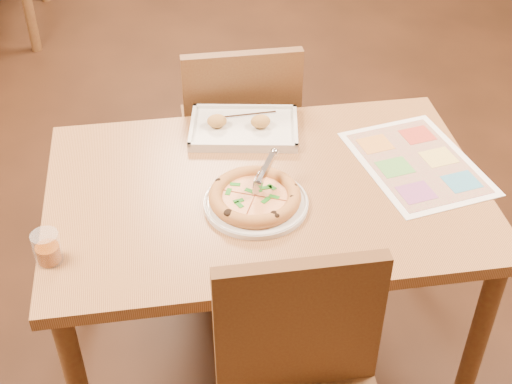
{
  "coord_description": "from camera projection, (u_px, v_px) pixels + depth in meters",
  "views": [
    {
      "loc": [
        -0.28,
        -1.64,
        2.04
      ],
      "look_at": [
        -0.04,
        -0.08,
        0.77
      ],
      "focal_mm": 50.0,
      "sensor_mm": 36.0,
      "label": 1
    }
  ],
  "objects": [
    {
      "name": "plate",
      "position": [
        256.0,
        203.0,
        2.05
      ],
      "size": [
        0.37,
        0.37,
        0.02
      ],
      "primitive_type": "cylinder",
      "rotation": [
        0.0,
        0.0,
        -0.26
      ],
      "color": "silver",
      "rests_on": "dining_table"
    },
    {
      "name": "dining_table",
      "position": [
        266.0,
        209.0,
        2.18
      ],
      "size": [
        1.3,
        0.85,
        0.72
      ],
      "color": "#A06D40",
      "rests_on": "ground"
    },
    {
      "name": "pizza",
      "position": [
        255.0,
        197.0,
        2.04
      ],
      "size": [
        0.27,
        0.27,
        0.04
      ],
      "rotation": [
        0.0,
        0.0,
        -0.42
      ],
      "color": "#CC8445",
      "rests_on": "plate"
    },
    {
      "name": "menu",
      "position": [
        417.0,
        163.0,
        2.22
      ],
      "size": [
        0.41,
        0.52,
        0.0
      ],
      "primitive_type": "cube",
      "rotation": [
        0.0,
        0.0,
        0.19
      ],
      "color": "white",
      "rests_on": "dining_table"
    },
    {
      "name": "chair_far",
      "position": [
        240.0,
        121.0,
        2.68
      ],
      "size": [
        0.42,
        0.42,
        0.47
      ],
      "rotation": [
        0.0,
        0.0,
        3.14
      ],
      "color": "brown",
      "rests_on": "ground"
    },
    {
      "name": "glass_tumbler",
      "position": [
        47.0,
        249.0,
        1.86
      ],
      "size": [
        0.07,
        0.07,
        0.09
      ],
      "rotation": [
        0.0,
        0.0,
        -0.21
      ],
      "color": "#82390A",
      "rests_on": "dining_table"
    },
    {
      "name": "pizza_cutter",
      "position": [
        264.0,
        172.0,
        2.04
      ],
      "size": [
        0.09,
        0.13,
        0.08
      ],
      "rotation": [
        0.0,
        0.0,
        0.97
      ],
      "color": "silver",
      "rests_on": "pizza"
    },
    {
      "name": "appetizer_tray",
      "position": [
        243.0,
        128.0,
        2.35
      ],
      "size": [
        0.39,
        0.3,
        0.06
      ],
      "rotation": [
        0.0,
        0.0,
        -0.17
      ],
      "color": "silver",
      "rests_on": "dining_table"
    }
  ]
}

